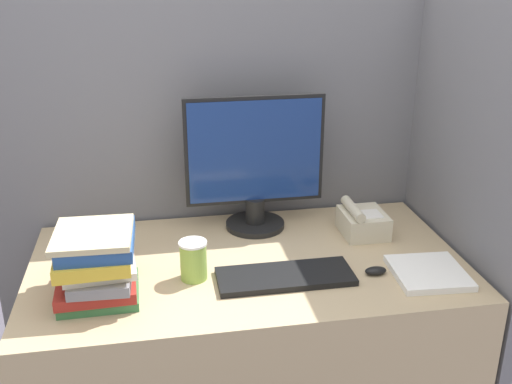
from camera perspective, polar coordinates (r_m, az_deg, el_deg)
cubicle_panel_rear at (r=2.41m, az=-2.52°, el=-0.04°), size 1.86×0.04×1.71m
cubicle_panel_right at (r=2.28m, az=18.47°, el=-2.50°), size 0.04×0.86×1.71m
desk at (r=2.26m, az=-0.77°, el=-15.26°), size 1.46×0.80×0.78m
monitor at (r=2.21m, az=-0.10°, el=2.34°), size 0.52×0.22×0.51m
keyboard at (r=1.94m, az=2.80°, el=-8.03°), size 0.44×0.17×0.02m
mouse at (r=2.00m, az=11.33°, el=-7.37°), size 0.07×0.04×0.03m
coffee_cup at (r=1.92m, az=-5.98°, el=-6.47°), size 0.09×0.09×0.13m
book_stack at (r=1.87m, az=-14.90°, el=-6.60°), size 0.25×0.28×0.22m
desk_telephone at (r=2.25m, az=10.09°, el=-2.81°), size 0.16×0.18×0.12m
paper_pile at (r=2.03m, az=16.11°, el=-7.39°), size 0.24×0.25×0.02m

